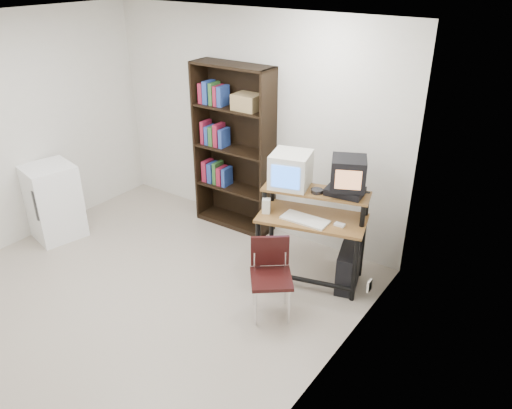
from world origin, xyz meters
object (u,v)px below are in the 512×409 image
Objects in this scene: crt_monitor at (291,170)px; bookshelf at (235,147)px; school_chair at (271,270)px; mini_fridge at (53,202)px; computer_desk at (312,222)px; crt_tv at (348,173)px; pc_tower at (348,268)px.

bookshelf is at bearing 139.86° from crt_monitor.
school_chair is 2.95m from mini_fridge.
mini_fridge is (-2.96, -0.99, -0.22)m from computer_desk.
school_chair is at bearing 18.20° from mini_fridge.
computer_desk is 1.52m from bookshelf.
crt_tv is (0.56, 0.14, 0.05)m from crt_monitor.
bookshelf reaches higher than mini_fridge.
crt_tv is at bearing -12.98° from bookshelf.
mini_fridge is (-3.36, -1.08, 0.24)m from pc_tower.
school_chair is at bearing -135.57° from pc_tower.
computer_desk is at bearing -23.83° from crt_monitor.
school_chair is (-0.03, -0.71, -0.21)m from computer_desk.
crt_monitor is 0.23× the size of bookshelf.
pc_tower is 0.59× the size of school_chair.
pc_tower is at bearing 30.46° from mini_fridge.
computer_desk is at bearing -170.89° from crt_tv.
computer_desk is 1.56× the size of school_chair.
bookshelf is at bearing 143.44° from computer_desk.
crt_monitor reaches higher than mini_fridge.
school_chair is (-0.43, -0.80, 0.25)m from pc_tower.
crt_monitor is 1.05× the size of pc_tower.
crt_tv is at bearing 18.74° from computer_desk.
pc_tower is 0.50× the size of mini_fridge.
computer_desk is 1.30× the size of mini_fridge.
crt_tv reaches higher than school_chair.
school_chair is 0.84× the size of mini_fridge.
computer_desk reaches higher than pc_tower.
computer_desk is at bearing 31.12° from mini_fridge.
pc_tower is 3.54m from mini_fridge.
bookshelf is (-1.35, 1.23, 0.56)m from school_chair.
bookshelf is (-1.38, 0.52, 0.35)m from computer_desk.
pc_tower is at bearing -14.90° from bookshelf.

